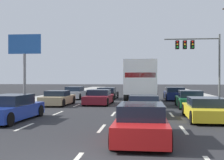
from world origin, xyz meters
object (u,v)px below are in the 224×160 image
at_px(car_silver, 75,93).
at_px(car_black, 107,94).
at_px(car_green, 190,100).
at_px(car_tan, 58,98).
at_px(car_navy, 175,94).
at_px(traffic_signal_mast, 194,49).
at_px(car_yellow, 206,109).
at_px(car_red, 141,123).
at_px(car_maroon, 99,98).
at_px(car_white, 144,105).
at_px(box_truck, 141,79).
at_px(roadside_billboard, 25,51).
at_px(car_blue, 10,109).

distance_m(car_silver, car_black, 3.34).
xyz_separation_m(car_silver, car_green, (10.36, -7.80, -0.02)).
relative_size(car_tan, car_navy, 0.93).
bearing_deg(car_green, traffic_signal_mast, 78.55).
distance_m(car_silver, car_tan, 7.11).
xyz_separation_m(car_silver, car_yellow, (10.16, -14.05, -0.06)).
bearing_deg(car_green, car_red, -107.00).
height_order(car_maroon, car_white, car_maroon).
xyz_separation_m(car_silver, car_maroon, (3.43, -6.05, -0.04)).
bearing_deg(car_yellow, car_black, 115.66).
bearing_deg(car_silver, box_truck, -33.48).
xyz_separation_m(car_tan, car_yellow, (9.85, -6.94, -0.00)).
relative_size(car_red, car_navy, 1.00).
height_order(car_maroon, car_yellow, car_maroon).
xyz_separation_m(car_tan, car_maroon, (3.12, 1.06, 0.02)).
xyz_separation_m(car_red, traffic_signal_mast, (5.84, 23.04, 4.80)).
height_order(car_navy, roadside_billboard, roadside_billboard).
relative_size(car_tan, car_black, 0.93).
bearing_deg(car_navy, box_truck, -128.86).
bearing_deg(car_green, car_yellow, -91.87).
bearing_deg(car_tan, traffic_signal_mast, 41.56).
bearing_deg(car_white, car_red, -90.90).
height_order(car_black, car_red, car_red).
xyz_separation_m(car_navy, car_yellow, (0.05, -13.57, -0.05)).
bearing_deg(car_green, car_black, 131.45).
distance_m(car_black, car_yellow, 15.76).
bearing_deg(roadside_billboard, box_truck, -37.04).
xyz_separation_m(car_tan, traffic_signal_mast, (12.43, 11.02, 4.84)).
bearing_deg(car_silver, car_maroon, -60.46).
bearing_deg(car_black, car_red, -79.52).
bearing_deg(roadside_billboard, car_red, -59.65).
height_order(car_blue, car_yellow, car_blue).
xyz_separation_m(car_blue, car_white, (6.66, 3.17, -0.06)).
distance_m(box_truck, car_green, 5.03).
bearing_deg(box_truck, traffic_signal_mast, 55.08).
distance_m(car_blue, box_truck, 12.71).
height_order(box_truck, car_green, box_truck).
bearing_deg(car_silver, car_yellow, -54.13).
distance_m(car_silver, car_navy, 10.11).
bearing_deg(car_silver, roadside_billboard, 140.29).
distance_m(car_blue, car_red, 7.56).
bearing_deg(traffic_signal_mast, roadside_billboard, 171.79).
relative_size(car_silver, car_black, 0.93).
xyz_separation_m(car_maroon, car_white, (3.58, -6.14, -0.02)).
bearing_deg(box_truck, car_yellow, -70.81).
xyz_separation_m(car_silver, roadside_billboard, (-8.38, 6.96, 5.08)).
bearing_deg(car_navy, car_green, -87.99).
relative_size(car_blue, traffic_signal_mast, 0.65).
bearing_deg(car_blue, box_truck, 59.05).
bearing_deg(roadside_billboard, car_navy, -21.92).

